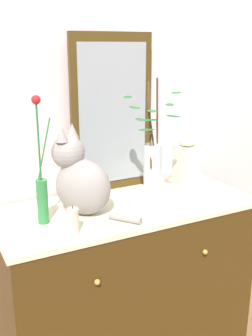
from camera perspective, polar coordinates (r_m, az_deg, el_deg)
The scene contains 9 objects.
wall_back at distance 2.07m, azimuth -4.31°, elevation 10.15°, with size 4.40×0.08×2.60m, color silver.
sideboard at distance 2.09m, azimuth 0.00°, elevation -15.79°, with size 1.20×0.54×0.83m.
mirror_leaning at distance 2.02m, azimuth -1.96°, elevation 7.57°, with size 0.43×0.03×0.77m.
cat_sitting at distance 1.76m, azimuth -6.46°, elevation -1.53°, with size 0.33×0.38×0.39m.
vase_slim_green at distance 1.70m, azimuth -11.75°, elevation -2.90°, with size 0.08×0.05×0.53m.
bowl_porcelain at distance 1.86m, azimuth 3.66°, elevation -4.86°, with size 0.22×0.22×0.05m, color silver.
vase_glass_clear at distance 1.80m, azimuth 3.75°, elevation 0.42°, with size 0.25×0.18×0.54m.
jar_lidded_porcelain at distance 2.04m, azimuth 8.46°, elevation 0.45°, with size 0.10×0.10×0.32m.
candle_pillar at distance 1.62m, azimuth -7.45°, elevation -7.37°, with size 0.05×0.05×0.12m.
Camera 1 is at (-0.81, -1.56, 1.54)m, focal length 43.40 mm.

